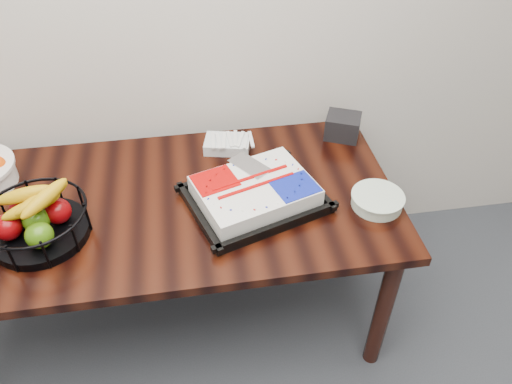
{
  "coord_description": "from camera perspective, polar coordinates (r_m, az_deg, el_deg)",
  "views": [
    {
      "loc": [
        0.11,
        0.51,
        2.07
      ],
      "look_at": [
        0.33,
        1.9,
        0.83
      ],
      "focal_mm": 35.0,
      "sensor_mm": 36.0,
      "label": 1
    }
  ],
  "objects": [
    {
      "name": "napkin_box",
      "position": [
        2.32,
        9.88,
        7.42
      ],
      "size": [
        0.19,
        0.18,
        0.11
      ],
      "primitive_type": "cube",
      "rotation": [
        0.0,
        0.0,
        -0.42
      ],
      "color": "black",
      "rests_on": "table"
    },
    {
      "name": "fruit_basket",
      "position": [
        1.93,
        -23.81,
        -2.92
      ],
      "size": [
        0.37,
        0.37,
        0.2
      ],
      "color": "black",
      "rests_on": "table"
    },
    {
      "name": "plate_stack",
      "position": [
        1.98,
        13.69,
        -0.92
      ],
      "size": [
        0.21,
        0.21,
        0.05
      ],
      "color": "white",
      "rests_on": "table"
    },
    {
      "name": "table",
      "position": [
        2.05,
        -9.68,
        -2.73
      ],
      "size": [
        1.8,
        0.9,
        0.75
      ],
      "color": "black",
      "rests_on": "ground"
    },
    {
      "name": "cake_tray",
      "position": [
        1.93,
        -0.14,
        -0.17
      ],
      "size": [
        0.59,
        0.52,
        0.1
      ],
      "color": "black",
      "rests_on": "table"
    },
    {
      "name": "fork_bag",
      "position": [
        2.22,
        -3.31,
        5.53
      ],
      "size": [
        0.22,
        0.17,
        0.06
      ],
      "color": "silver",
      "rests_on": "table"
    }
  ]
}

